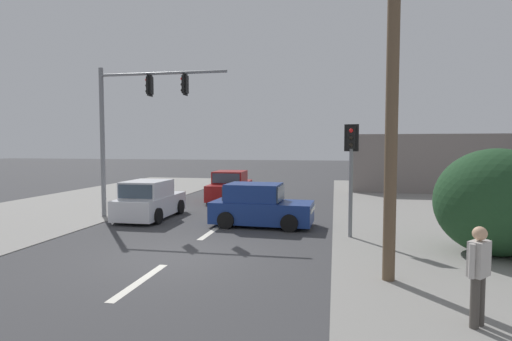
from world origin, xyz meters
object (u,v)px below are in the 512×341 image
Objects in this scene: utility_pole_foreground_right at (388,8)px; sedan_receding_far at (230,187)px; pedestal_signal_right_kerb at (351,161)px; pedestrian_at_kerb at (479,271)px; traffic_signal_mast at (132,114)px; hatchback_oncoming_mid at (150,201)px; hatchback_kerbside_parked at (260,206)px.

utility_pole_foreground_right is 14.23m from sedan_receding_far.
pedestrian_at_kerb is at bearing -73.80° from pedestal_signal_right_kerb.
traffic_signal_mast reaches higher than pedestal_signal_right_kerb.
sedan_receding_far is at bearing 127.79° from pedestal_signal_right_kerb.
traffic_signal_mast is at bearing 142.13° from pedestrian_at_kerb.
pedestal_signal_right_kerb is at bearing 97.64° from utility_pole_foreground_right.
pedestal_signal_right_kerb reaches higher than pedestrian_at_kerb.
sedan_receding_far is (2.49, 5.76, -3.44)m from traffic_signal_mast.
hatchback_oncoming_mid is 12.31m from pedestrian_at_kerb.
pedestal_signal_right_kerb is at bearing -12.70° from traffic_signal_mast.
traffic_signal_mast is 8.81m from pedestal_signal_right_kerb.
sedan_receding_far is 1.18× the size of hatchback_oncoming_mid.
traffic_signal_mast is 1.69× the size of pedestal_signal_right_kerb.
sedan_receding_far is (-6.47, 11.64, -5.03)m from utility_pole_foreground_right.
traffic_signal_mast is (-8.96, 5.88, -1.58)m from utility_pole_foreground_right.
traffic_signal_mast is 7.15m from sedan_receding_far.
traffic_signal_mast is 6.34m from hatchback_kerbside_parked.
sedan_receding_far reaches higher than hatchback_oncoming_mid.
hatchback_oncoming_mid is at bearing 144.59° from utility_pole_foreground_right.
pedestal_signal_right_kerb is at bearing 106.20° from pedestrian_at_kerb.
hatchback_kerbside_parked is (-3.67, 5.28, -5.03)m from utility_pole_foreground_right.
hatchback_kerbside_parked is 2.27× the size of pedestrian_at_kerb.
pedestrian_at_kerb reaches higher than sedan_receding_far.
pedestrian_at_kerb is (10.17, -7.91, -3.22)m from traffic_signal_mast.
traffic_signal_mast is at bearing 167.30° from pedestal_signal_right_kerb.
pedestal_signal_right_kerb is at bearing -52.21° from sedan_receding_far.
pedestal_signal_right_kerb is (-0.53, 3.98, -3.31)m from utility_pole_foreground_right.
pedestal_signal_right_kerb reaches higher than hatchback_oncoming_mid.
traffic_signal_mast is 3.68× the size of pedestrian_at_kerb.
hatchback_kerbside_parked is (-3.14, 1.30, -1.71)m from pedestal_signal_right_kerb.
hatchback_oncoming_mid is at bearing -107.04° from sedan_receding_far.
hatchback_kerbside_parked is 4.61m from hatchback_oncoming_mid.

